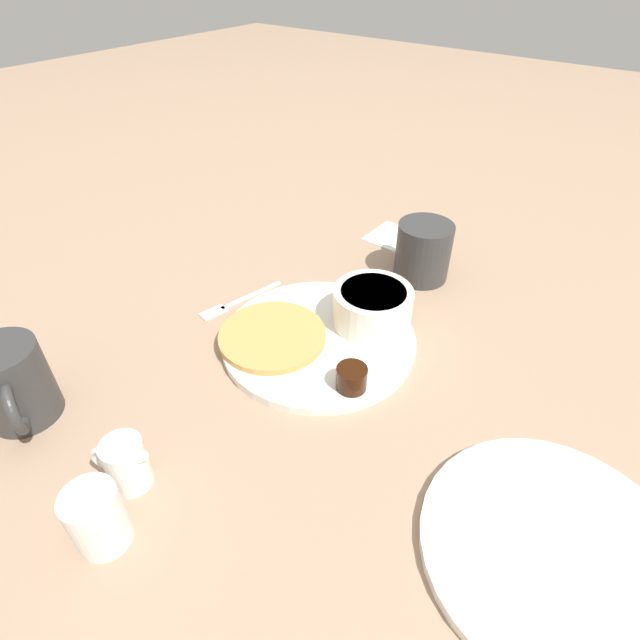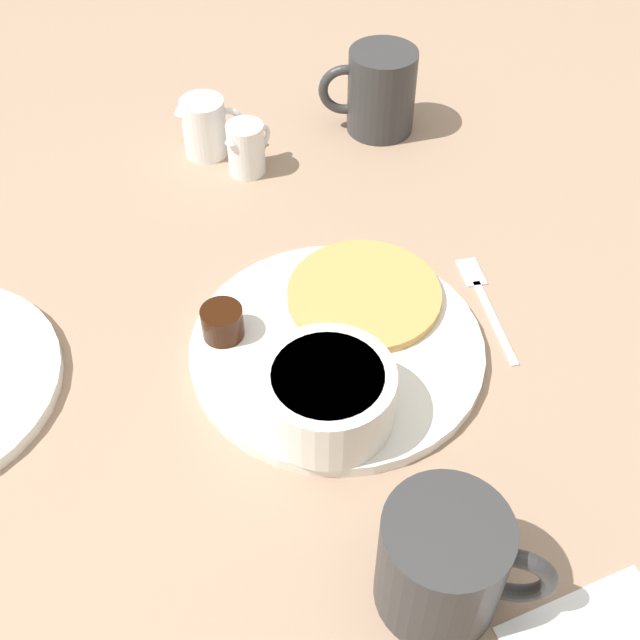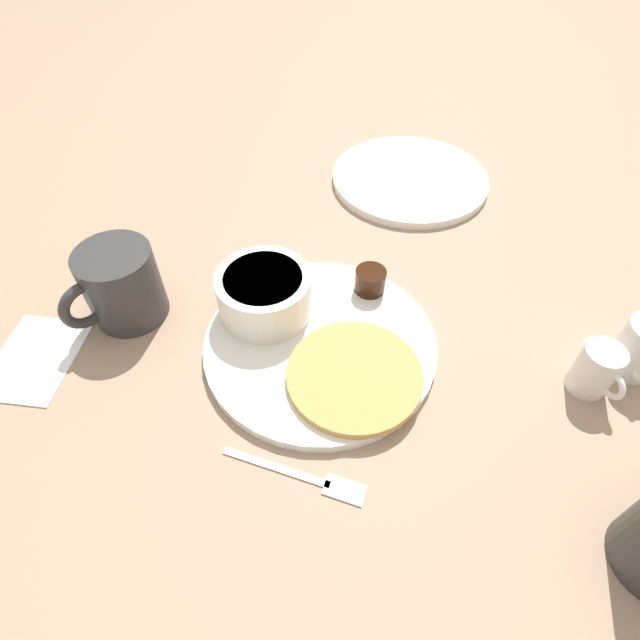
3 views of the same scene
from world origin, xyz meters
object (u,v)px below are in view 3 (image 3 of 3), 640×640
bowl (264,293)px  fork (310,478)px  plate (320,344)px  creamer_pitcher_near (596,369)px  coffee_mug (121,286)px

bowl → fork: bearing=-158.3°
plate → creamer_pitcher_near: size_ratio=4.29×
coffee_mug → creamer_pitcher_near: 0.52m
coffee_mug → fork: (-0.18, -0.24, -0.04)m
bowl → creamer_pitcher_near: bowl is taller
plate → creamer_pitcher_near: bearing=-93.7°
plate → fork: 0.16m
bowl → coffee_mug: size_ratio=1.01×
coffee_mug → fork: bearing=-127.0°
bowl → fork: (-0.19, -0.08, -0.04)m
coffee_mug → fork: coffee_mug is taller
plate → coffee_mug: bearing=83.7°
creamer_pitcher_near → fork: (-0.14, 0.28, -0.03)m
plate → bowl: bowl is taller
bowl → coffee_mug: (-0.01, 0.16, 0.01)m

